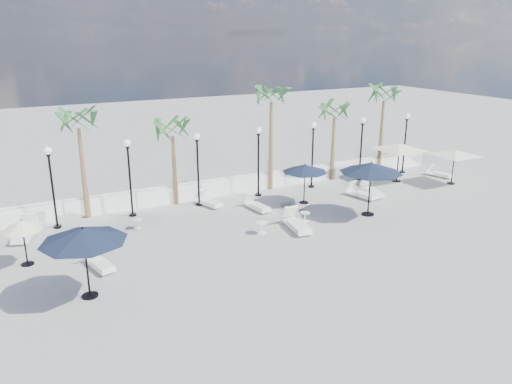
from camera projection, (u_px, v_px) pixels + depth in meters
name	position (u px, v px, depth m)	size (l,w,h in m)	color
ground	(326.00, 236.00, 22.18)	(100.00, 100.00, 0.00)	gray
balustrade	(250.00, 183.00, 28.40)	(26.00, 0.30, 1.01)	silver
lamppost_0	(51.00, 176.00, 22.36)	(0.36, 0.36, 3.84)	black
lamppost_1	(129.00, 167.00, 23.88)	(0.36, 0.36, 3.84)	black
lamppost_2	(198.00, 159.00, 25.41)	(0.36, 0.36, 3.84)	black
lamppost_3	(258.00, 152.00, 26.93)	(0.36, 0.36, 3.84)	black
lamppost_4	(313.00, 145.00, 28.46)	(0.36, 0.36, 3.84)	black
lamppost_5	(362.00, 140.00, 29.98)	(0.36, 0.36, 3.84)	black
lamppost_6	(406.00, 135.00, 31.51)	(0.36, 0.36, 3.84)	black
palm_0	(78.00, 125.00, 23.07)	(2.60, 2.60, 5.50)	brown
palm_1	(173.00, 133.00, 25.27)	(2.60, 2.60, 4.70)	brown
palm_2	(271.00, 100.00, 27.34)	(2.60, 2.60, 6.10)	brown
palm_3	(334.00, 115.00, 29.56)	(2.60, 2.60, 4.90)	brown
palm_4	(384.00, 99.00, 30.94)	(2.60, 2.60, 5.70)	brown
lounger_0	(99.00, 262.00, 19.11)	(0.97, 1.86, 0.66)	white
lounger_1	(25.00, 232.00, 21.94)	(1.32, 2.25, 0.80)	white
lounger_2	(208.00, 201.00, 26.03)	(1.12, 1.84, 0.66)	white
lounger_3	(296.00, 224.00, 22.85)	(1.00, 2.22, 0.80)	white
lounger_4	(257.00, 205.00, 25.46)	(0.80, 1.83, 0.66)	white
lounger_5	(371.00, 190.00, 27.78)	(1.15, 2.10, 0.75)	white
lounger_6	(361.00, 193.00, 27.31)	(1.07, 2.01, 0.72)	white
lounger_7	(439.00, 173.00, 31.31)	(1.02, 1.72, 0.62)	white
side_table_0	(137.00, 223.00, 22.94)	(0.45, 0.45, 0.44)	white
side_table_1	(262.00, 227.00, 22.38)	(0.55, 0.55, 0.53)	white
side_table_2	(305.00, 216.00, 23.84)	(0.46, 0.46, 0.45)	white
parasol_navy_left	(83.00, 235.00, 16.39)	(2.90, 2.90, 2.56)	black
parasol_navy_mid	(305.00, 168.00, 25.92)	(2.41, 2.41, 2.16)	black
parasol_navy_right	(371.00, 168.00, 24.02)	(3.06, 3.06, 2.74)	black
parasol_cream_sq_a	(455.00, 150.00, 29.25)	(4.54, 4.54, 2.23)	black
parasol_cream_sq_b	(400.00, 144.00, 29.66)	(5.04, 5.04, 2.53)	black
parasol_cream_small	(22.00, 226.00, 18.94)	(1.54, 1.54, 1.90)	black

